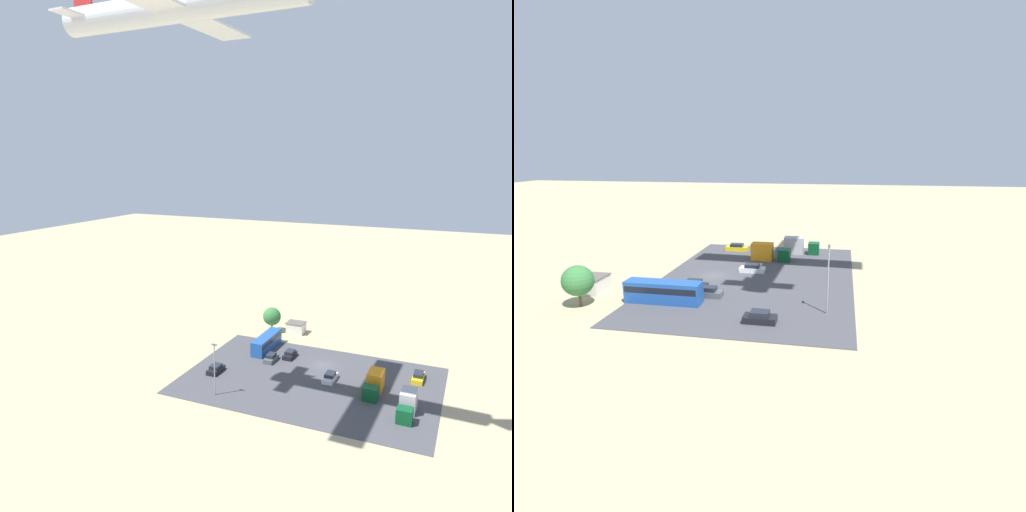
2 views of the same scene
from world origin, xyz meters
TOP-DOWN VIEW (x-y plane):
  - ground_plane at (0.00, 0.00)m, footprint 400.00×400.00m
  - parking_lot_surface at (0.00, 7.63)m, footprint 45.42×31.55m
  - shed_building at (11.02, -15.12)m, footprint 4.16×3.46m
  - bus at (13.26, -2.90)m, footprint 2.62×10.83m
  - parked_car_0 at (7.17, -0.77)m, footprint 1.88×4.07m
  - parked_car_1 at (17.51, 11.69)m, footprint 2.00×4.15m
  - parked_car_2 at (-3.23, 6.08)m, footprint 1.96×4.45m
  - parked_car_3 at (9.97, 2.50)m, footprint 1.84×4.10m
  - parked_car_4 at (-17.95, -0.59)m, footprint 1.92×4.76m
  - parked_truck_0 at (-17.78, 12.83)m, footprint 2.44×7.16m
  - parked_truck_1 at (-11.48, 7.44)m, footprint 2.51×7.50m
  - tree_near_shed at (16.49, -13.65)m, footprint 4.19×4.19m
  - light_pole_lot_centre at (13.24, 19.75)m, footprint 0.90×0.28m

SIDE VIEW (x-z plane):
  - ground_plane at x=0.00m, z-range 0.00..0.00m
  - parking_lot_surface at x=0.00m, z-range 0.00..0.08m
  - parked_car_2 at x=-3.23m, z-range -0.04..1.38m
  - parked_car_0 at x=7.17m, z-range -0.04..1.45m
  - parked_car_4 at x=-17.95m, z-range -0.05..1.46m
  - parked_car_1 at x=17.51m, z-range -0.05..1.46m
  - parked_car_3 at x=9.97m, z-range -0.05..1.49m
  - shed_building at x=11.02m, z-range 0.01..2.56m
  - parked_truck_1 at x=-11.48m, z-range -0.06..3.28m
  - parked_truck_0 at x=-17.78m, z-range -0.06..3.34m
  - bus at x=13.26m, z-range 0.20..3.27m
  - tree_near_shed at x=16.49m, z-range 0.79..6.58m
  - light_pole_lot_centre at x=13.24m, z-range 0.51..9.71m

